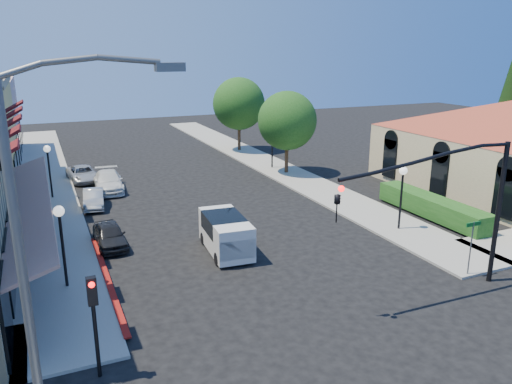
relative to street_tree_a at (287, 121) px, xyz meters
name	(u,v)px	position (x,y,z in m)	size (l,w,h in m)	color
ground	(351,341)	(-8.80, -22.00, -4.19)	(120.00, 120.00, 0.00)	black
sidewalk_left	(46,181)	(-17.55, 5.00, -4.13)	(3.50, 50.00, 0.12)	gray
sidewalk_right	(260,160)	(-0.05, 5.00, -4.13)	(3.50, 50.00, 0.12)	gray
curb_red_strip	(107,281)	(-15.70, -14.00, -4.19)	(0.25, 10.00, 0.06)	maroon
hedge	(431,217)	(2.90, -13.00, -4.19)	(1.40, 8.00, 1.10)	#1A4915
street_tree_a	(287,121)	(0.00, 0.00, 0.00)	(4.56, 4.56, 6.48)	#361F15
street_tree_b	(239,104)	(0.00, 10.00, 0.35)	(4.94, 4.94, 7.02)	#361F15
signal_mast_arm	(462,194)	(-2.94, -20.50, -0.11)	(8.01, 0.39, 6.00)	black
secondary_signal	(94,309)	(-16.80, -20.59, -1.88)	(0.28, 0.42, 3.32)	black
cobra_streetlight	(41,266)	(-17.95, -24.00, 1.07)	(3.60, 0.25, 9.31)	#595B5E
street_name_sign	(472,240)	(-1.30, -19.80, -2.50)	(0.80, 0.06, 2.50)	#595B5E
lamppost_left_near	(60,226)	(-17.30, -14.00, -1.46)	(0.44, 0.44, 3.57)	black
lamppost_left_far	(48,158)	(-17.30, 0.00, -1.46)	(0.44, 0.44, 3.57)	black
lamppost_right_near	(402,182)	(-0.30, -14.00, -1.46)	(0.44, 0.44, 3.57)	black
lamppost_right_far	(272,136)	(-0.30, 2.00, -1.46)	(0.44, 0.44, 3.57)	black
white_van	(226,232)	(-9.96, -13.07, -3.17)	(2.03, 4.11, 1.77)	silver
parked_car_a	(110,235)	(-15.00, -10.00, -3.60)	(1.40, 3.47, 1.18)	black
parked_car_b	(94,199)	(-15.00, -3.00, -3.63)	(1.19, 3.40, 1.12)	#AAADB0
parked_car_c	(109,182)	(-13.60, 0.51, -3.53)	(1.86, 4.58, 1.33)	silver
parked_car_d	(83,174)	(-15.00, 4.00, -3.63)	(1.87, 4.07, 1.13)	#B1B2B6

